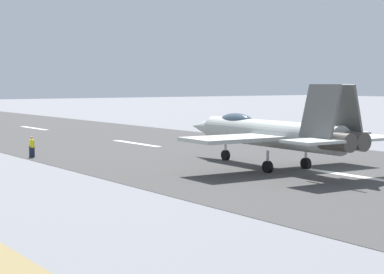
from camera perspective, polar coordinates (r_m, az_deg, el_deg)
The scene contains 6 objects.
ground_plane at distance 40.88m, azimuth 13.28°, elevation -3.26°, with size 400.00×400.00×0.00m, color slate.
runway_strip at distance 40.87m, azimuth 13.30°, elevation -3.25°, with size 240.00×26.00×0.02m.
fighter_jet at distance 43.03m, azimuth 6.88°, elevation 0.39°, with size 17.60×13.56×5.56m.
crew_person at distance 50.63m, azimuth -13.93°, elevation -0.85°, with size 0.70×0.36×1.59m.
marker_cone_mid at distance 58.55m, azimuth 13.10°, elevation -0.61°, with size 0.44×0.44×0.55m, color orange.
marker_cone_far at distance 71.91m, azimuth 2.22°, elevation 0.48°, with size 0.44×0.44×0.55m, color orange.
Camera 1 is at (-26.81, 30.35, 5.60)m, focal length 60.54 mm.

